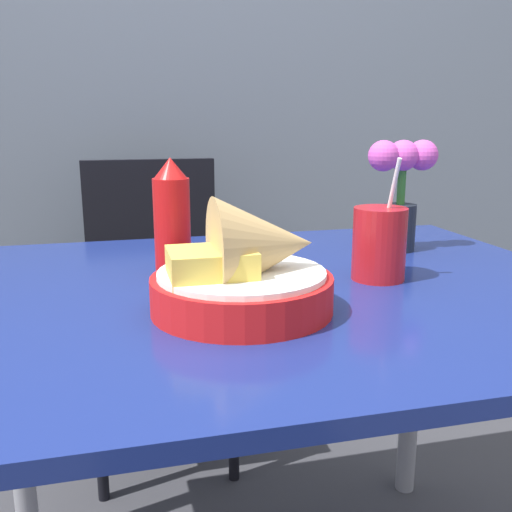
% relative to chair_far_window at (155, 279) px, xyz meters
% --- Properties ---
extents(wall_window, '(7.00, 0.06, 2.60)m').
position_rel_chair_far_window_xyz_m(wall_window, '(0.14, 0.40, 0.77)').
color(wall_window, slate).
rests_on(wall_window, ground_plane).
extents(dining_table, '(1.10, 0.87, 0.73)m').
position_rel_chair_far_window_xyz_m(dining_table, '(0.14, -0.81, 0.10)').
color(dining_table, navy).
rests_on(dining_table, ground_plane).
extents(chair_far_window, '(0.40, 0.40, 0.88)m').
position_rel_chair_far_window_xyz_m(chair_far_window, '(0.00, 0.00, 0.00)').
color(chair_far_window, black).
rests_on(chair_far_window, ground_plane).
extents(food_basket, '(0.26, 0.26, 0.17)m').
position_rel_chair_far_window_xyz_m(food_basket, '(0.07, -0.92, 0.26)').
color(food_basket, red).
rests_on(food_basket, dining_table).
extents(ketchup_bottle, '(0.06, 0.06, 0.21)m').
position_rel_chair_far_window_xyz_m(ketchup_bottle, '(-0.01, -0.70, 0.30)').
color(ketchup_bottle, red).
rests_on(ketchup_bottle, dining_table).
extents(drink_cup, '(0.09, 0.09, 0.21)m').
position_rel_chair_far_window_xyz_m(drink_cup, '(0.32, -0.81, 0.26)').
color(drink_cup, red).
rests_on(drink_cup, dining_table).
extents(flower_vase, '(0.15, 0.07, 0.23)m').
position_rel_chair_far_window_xyz_m(flower_vase, '(0.46, -0.62, 0.34)').
color(flower_vase, black).
rests_on(flower_vase, dining_table).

